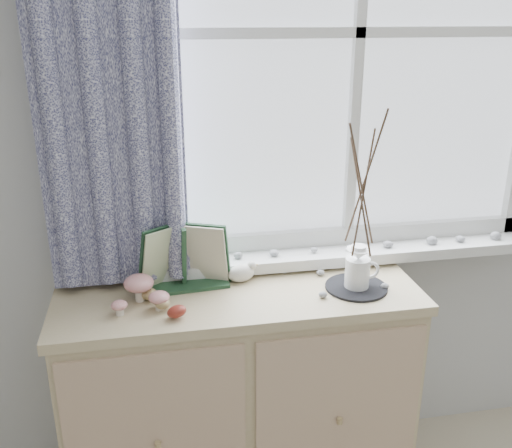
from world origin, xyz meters
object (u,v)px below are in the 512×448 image
toadstool_cluster (141,290)px  twig_pitcher (363,186)px  botanical_book (184,259)px  sideboard (240,398)px

toadstool_cluster → twig_pitcher: twig_pitcher is taller
twig_pitcher → botanical_book: bearing=179.8°
sideboard → botanical_book: botanical_book is taller
botanical_book → toadstool_cluster: bearing=-160.1°
botanical_book → twig_pitcher: (0.56, -0.09, 0.24)m
sideboard → botanical_book: (-0.17, 0.03, 0.54)m
sideboard → toadstool_cluster: (-0.31, -0.03, 0.48)m
sideboard → toadstool_cluster: toadstool_cluster is taller
botanical_book → toadstool_cluster: size_ratio=1.87×
botanical_book → twig_pitcher: twig_pitcher is taller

